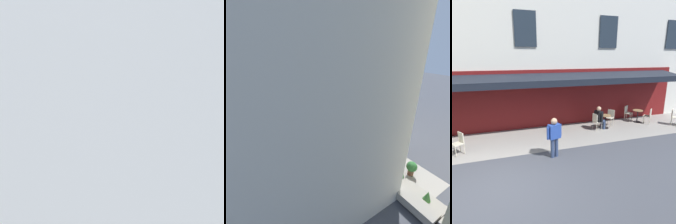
{
  "view_description": "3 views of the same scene",
  "coord_description": "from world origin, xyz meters",
  "views": [
    {
      "loc": [
        -16.24,
        -8.76,
        5.56
      ],
      "look_at": [
        -1.96,
        -2.42,
        0.86
      ],
      "focal_mm": 41.45,
      "sensor_mm": 36.0,
      "label": 1
    },
    {
      "loc": [
        9.44,
        -10.89,
        7.38
      ],
      "look_at": [
        -3.54,
        -2.69,
        0.98
      ],
      "focal_mm": 26.14,
      "sensor_mm": 36.0,
      "label": 2
    },
    {
      "loc": [
        -0.2,
        5.79,
        3.87
      ],
      "look_at": [
        -3.14,
        -3.28,
        1.24
      ],
      "focal_mm": 32.26,
      "sensor_mm": 36.0,
      "label": 3
    }
  ],
  "objects": [
    {
      "name": "ground_plane",
      "position": [
        0.0,
        0.0,
        0.0
      ],
      "size": [
        70.0,
        70.0,
        0.0
      ],
      "primitive_type": "plane",
      "color": "#42444C"
    },
    {
      "name": "sidewalk_cafe_terrace",
      "position": [
        -3.25,
        -3.4,
        0.0
      ],
      "size": [
        20.5,
        3.2,
        0.01
      ],
      "primitive_type": "cube",
      "color": "gray",
      "rests_on": "ground_plane"
    },
    {
      "name": "cafe_chair_cream_under_awning",
      "position": [
        1.53,
        -2.7,
        0.55
      ],
      "size": [
        0.56,
        0.56,
        0.91
      ],
      "color": "beige",
      "rests_on": "ground_plane"
    },
    {
      "name": "cafe_chair_cream_corner_left",
      "position": [
        -5.05,
        -3.5,
        0.55
      ],
      "size": [
        0.47,
        0.47,
        0.91
      ],
      "color": "beige",
      "rests_on": "ground_plane"
    },
    {
      "name": "cafe_chair_cream_corner_right",
      "position": [
        -7.7,
        -4.5,
        0.55
      ],
      "size": [
        0.56,
        0.56,
        0.91
      ],
      "color": "beige",
      "rests_on": "ground_plane"
    },
    {
      "name": "walking_pedestrian_in_blue",
      "position": [
        -2.09,
        -1.27,
        0.94
      ],
      "size": [
        0.64,
        0.39,
        1.61
      ],
      "color": "navy",
      "rests_on": "ground_plane"
    },
    {
      "name": "cafe_table_mid_terrace",
      "position": [
        -5.67,
        -3.62,
        0.49
      ],
      "size": [
        0.6,
        0.6,
        0.75
      ],
      "color": "black",
      "rests_on": "ground_plane"
    },
    {
      "name": "cafe_chair_cream_facing_street",
      "position": [
        -9.73,
        -2.89,
        0.55
      ],
      "size": [
        0.57,
        0.57,
        0.91
      ],
      "color": "beige",
      "rests_on": "ground_plane"
    },
    {
      "name": "cafe_chair_cream_near_door",
      "position": [
        -8.47,
        -3.49,
        0.55
      ],
      "size": [
        0.56,
        0.56,
        0.91
      ],
      "color": "beige",
      "rests_on": "ground_plane"
    },
    {
      "name": "cafe_building_facade",
      "position": [
        -4.0,
        -9.49,
        7.49
      ],
      "size": [
        20.0,
        10.7,
        15.0
      ],
      "color": "silver",
      "rests_on": "ground_plane"
    },
    {
      "name": "cafe_chair_cream_back_row",
      "position": [
        -6.19,
        -3.98,
        0.55
      ],
      "size": [
        0.56,
        0.56,
        0.91
      ],
      "color": "beige",
      "rests_on": "ground_plane"
    },
    {
      "name": "seated_companion_in_black",
      "position": [
        -5.26,
        -3.54,
        0.7
      ],
      "size": [
        0.59,
        0.65,
        1.3
      ],
      "color": "navy",
      "rests_on": "ground_plane"
    },
    {
      "name": "cafe_table_streetside",
      "position": [
        -8.06,
        -3.98,
        0.49
      ],
      "size": [
        0.6,
        0.6,
        0.75
      ],
      "color": "black",
      "rests_on": "ground_plane"
    }
  ]
}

